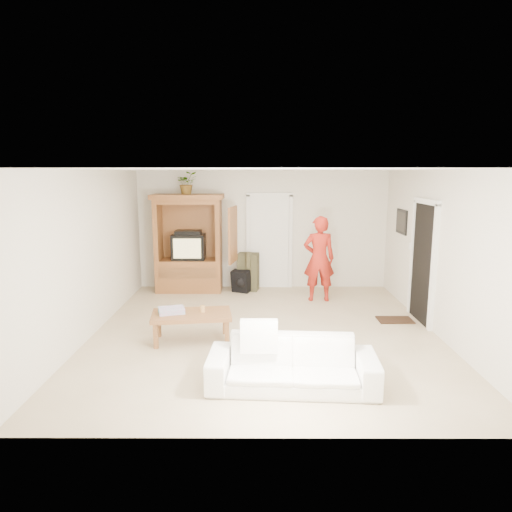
{
  "coord_description": "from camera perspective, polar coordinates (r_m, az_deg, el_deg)",
  "views": [
    {
      "loc": [
        -0.12,
        -7.06,
        2.56
      ],
      "look_at": [
        -0.14,
        0.6,
        1.15
      ],
      "focal_mm": 32.0,
      "sensor_mm": 36.0,
      "label": 1
    }
  ],
  "objects": [
    {
      "name": "plant",
      "position": [
        9.81,
        -8.63,
        9.01
      ],
      "size": [
        0.52,
        0.48,
        0.47
      ],
      "primitive_type": "imported",
      "rotation": [
        0.0,
        0.0,
        0.32
      ],
      "color": "#4C7238",
      "rests_on": "armoire"
    },
    {
      "name": "armoire",
      "position": [
        9.97,
        -8.25,
        0.79
      ],
      "size": [
        1.82,
        1.14,
        2.1
      ],
      "color": "brown",
      "rests_on": "floor"
    },
    {
      "name": "wall_right",
      "position": [
        7.73,
        21.96,
        0.28
      ],
      "size": [
        0.0,
        6.0,
        6.0
      ],
      "primitive_type": "plane",
      "rotation": [
        1.57,
        0.0,
        -1.57
      ],
      "color": "silver",
      "rests_on": "floor"
    },
    {
      "name": "backpack_olive",
      "position": [
        9.99,
        -0.97,
        -1.98
      ],
      "size": [
        0.49,
        0.4,
        0.82
      ],
      "primitive_type": null,
      "rotation": [
        0.0,
        0.0,
        -0.19
      ],
      "color": "#47442B",
      "rests_on": "floor"
    },
    {
      "name": "ceiling",
      "position": [
        7.06,
        1.15,
        10.75
      ],
      "size": [
        6.0,
        6.0,
        0.0
      ],
      "primitive_type": "plane",
      "rotation": [
        3.14,
        0.0,
        0.0
      ],
      "color": "white",
      "rests_on": "floor"
    },
    {
      "name": "door_back",
      "position": [
        10.15,
        1.68,
        1.71
      ],
      "size": [
        0.85,
        0.05,
        2.04
      ],
      "primitive_type": "cube",
      "color": "white",
      "rests_on": "floor"
    },
    {
      "name": "towel",
      "position": [
        7.12,
        -10.52,
        -6.7
      ],
      "size": [
        0.44,
        0.38,
        0.08
      ],
      "primitive_type": "cube",
      "rotation": [
        0.0,
        0.0,
        0.29
      ],
      "color": "#FF54A9",
      "rests_on": "coffee_table"
    },
    {
      "name": "framed_picture",
      "position": [
        9.45,
        17.75,
        4.11
      ],
      "size": [
        0.03,
        0.6,
        0.48
      ],
      "primitive_type": "cube",
      "color": "black",
      "rests_on": "wall_right"
    },
    {
      "name": "sofa",
      "position": [
        5.64,
        4.54,
        -13.3
      ],
      "size": [
        2.06,
        0.91,
        0.59
      ],
      "primitive_type": "imported",
      "rotation": [
        0.0,
        0.0,
        -0.06
      ],
      "color": "white",
      "rests_on": "floor"
    },
    {
      "name": "doormat",
      "position": [
        8.43,
        16.98,
        -7.65
      ],
      "size": [
        0.6,
        0.4,
        0.02
      ],
      "primitive_type": "cube",
      "color": "#382316",
      "rests_on": "floor"
    },
    {
      "name": "backpack_black",
      "position": [
        9.85,
        -1.88,
        -3.23
      ],
      "size": [
        0.44,
        0.36,
        0.47
      ],
      "primitive_type": null,
      "rotation": [
        0.0,
        0.0,
        -0.43
      ],
      "color": "black",
      "rests_on": "floor"
    },
    {
      "name": "coffee_table",
      "position": [
        7.1,
        -8.06,
        -7.5
      ],
      "size": [
        1.27,
        0.8,
        0.45
      ],
      "rotation": [
        0.0,
        0.0,
        0.13
      ],
      "color": "brown",
      "rests_on": "floor"
    },
    {
      "name": "doorway_right",
      "position": [
        8.32,
        20.16,
        -0.89
      ],
      "size": [
        0.05,
        0.9,
        2.04
      ],
      "primitive_type": "cube",
      "color": "black",
      "rests_on": "floor"
    },
    {
      "name": "wall_front",
      "position": [
        4.25,
        1.77,
        -6.83
      ],
      "size": [
        5.5,
        0.0,
        5.5
      ],
      "primitive_type": "plane",
      "rotation": [
        -1.57,
        0.0,
        0.0
      ],
      "color": "silver",
      "rests_on": "floor"
    },
    {
      "name": "floor",
      "position": [
        7.51,
        1.07,
        -9.5
      ],
      "size": [
        6.0,
        6.0,
        0.0
      ],
      "primitive_type": "plane",
      "color": "tan",
      "rests_on": "ground"
    },
    {
      "name": "wall_back",
      "position": [
        10.14,
        0.83,
        3.3
      ],
      "size": [
        5.5,
        0.0,
        5.5
      ],
      "primitive_type": "plane",
      "rotation": [
        1.57,
        0.0,
        0.0
      ],
      "color": "silver",
      "rests_on": "floor"
    },
    {
      "name": "wall_left",
      "position": [
        7.64,
        -19.99,
        0.3
      ],
      "size": [
        0.0,
        6.0,
        6.0
      ],
      "primitive_type": "plane",
      "rotation": [
        1.57,
        0.0,
        1.57
      ],
      "color": "silver",
      "rests_on": "floor"
    },
    {
      "name": "candle",
      "position": [
        7.09,
        -6.7,
        -6.56
      ],
      "size": [
        0.08,
        0.08,
        0.1
      ],
      "primitive_type": "cylinder",
      "color": "tan",
      "rests_on": "coffee_table"
    },
    {
      "name": "man",
      "position": [
        9.19,
        7.88,
        -0.34
      ],
      "size": [
        0.63,
        0.42,
        1.72
      ],
      "primitive_type": "imported",
      "rotation": [
        0.0,
        0.0,
        3.15
      ],
      "color": "#A92216",
      "rests_on": "floor"
    }
  ]
}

